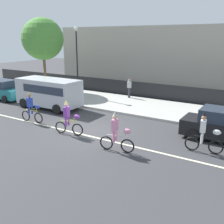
{
  "coord_description": "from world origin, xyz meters",
  "views": [
    {
      "loc": [
        8.73,
        -11.11,
        5.14
      ],
      "look_at": [
        1.08,
        1.2,
        1.0
      ],
      "focal_mm": 42.0,
      "sensor_mm": 36.0,
      "label": 1
    }
  ],
  "objects_px": {
    "parade_cyclist_purple": "(69,120)",
    "parade_cyclist_pink": "(117,134)",
    "parade_cyclist_zebra": "(205,135)",
    "parked_van_silver": "(49,91)",
    "parked_car_black": "(223,126)",
    "parked_car_teal": "(3,90)",
    "street_lamp_post": "(77,51)",
    "pedestrian_onlooker": "(129,88)",
    "parade_cyclist_cobalt": "(32,109)"
  },
  "relations": [
    {
      "from": "parade_cyclist_cobalt",
      "to": "parked_van_silver",
      "type": "relative_size",
      "value": 0.38
    },
    {
      "from": "parade_cyclist_pink",
      "to": "parked_van_silver",
      "type": "height_order",
      "value": "parked_van_silver"
    },
    {
      "from": "parade_cyclist_cobalt",
      "to": "parade_cyclist_zebra",
      "type": "relative_size",
      "value": 1.0
    },
    {
      "from": "parade_cyclist_pink",
      "to": "pedestrian_onlooker",
      "type": "relative_size",
      "value": 1.19
    },
    {
      "from": "parked_car_teal",
      "to": "parade_cyclist_zebra",
      "type": "bearing_deg",
      "value": -7.02
    },
    {
      "from": "parade_cyclist_cobalt",
      "to": "parked_car_teal",
      "type": "height_order",
      "value": "parade_cyclist_cobalt"
    },
    {
      "from": "parade_cyclist_purple",
      "to": "parked_car_teal",
      "type": "height_order",
      "value": "parade_cyclist_purple"
    },
    {
      "from": "parade_cyclist_zebra",
      "to": "parade_cyclist_purple",
      "type": "bearing_deg",
      "value": -167.78
    },
    {
      "from": "parade_cyclist_cobalt",
      "to": "parade_cyclist_pink",
      "type": "bearing_deg",
      "value": -8.17
    },
    {
      "from": "parked_car_black",
      "to": "parade_cyclist_zebra",
      "type": "bearing_deg",
      "value": -102.26
    },
    {
      "from": "parade_cyclist_cobalt",
      "to": "parked_car_teal",
      "type": "xyz_separation_m",
      "value": [
        -7.09,
        3.17,
        -0.06
      ]
    },
    {
      "from": "parade_cyclist_purple",
      "to": "pedestrian_onlooker",
      "type": "height_order",
      "value": "parade_cyclist_purple"
    },
    {
      "from": "parade_cyclist_pink",
      "to": "parked_car_black",
      "type": "xyz_separation_m",
      "value": [
        3.91,
        4.03,
        -0.06
      ]
    },
    {
      "from": "parade_cyclist_cobalt",
      "to": "parked_car_teal",
      "type": "bearing_deg",
      "value": 155.89
    },
    {
      "from": "parade_cyclist_cobalt",
      "to": "parade_cyclist_zebra",
      "type": "height_order",
      "value": "same"
    },
    {
      "from": "parade_cyclist_purple",
      "to": "parked_car_teal",
      "type": "xyz_separation_m",
      "value": [
        -10.5,
        3.62,
        -0.06
      ]
    },
    {
      "from": "street_lamp_post",
      "to": "parked_van_silver",
      "type": "bearing_deg",
      "value": -79.44
    },
    {
      "from": "parked_car_black",
      "to": "street_lamp_post",
      "type": "height_order",
      "value": "street_lamp_post"
    },
    {
      "from": "parade_cyclist_purple",
      "to": "parked_car_black",
      "type": "distance_m",
      "value": 8.08
    },
    {
      "from": "parade_cyclist_zebra",
      "to": "pedestrian_onlooker",
      "type": "relative_size",
      "value": 1.19
    },
    {
      "from": "parked_van_silver",
      "to": "parade_cyclist_zebra",
      "type": "bearing_deg",
      "value": -9.95
    },
    {
      "from": "parade_cyclist_zebra",
      "to": "parked_car_black",
      "type": "relative_size",
      "value": 0.47
    },
    {
      "from": "parked_car_teal",
      "to": "parked_car_black",
      "type": "bearing_deg",
      "value": -0.36
    },
    {
      "from": "parked_car_black",
      "to": "pedestrian_onlooker",
      "type": "height_order",
      "value": "pedestrian_onlooker"
    },
    {
      "from": "parade_cyclist_pink",
      "to": "street_lamp_post",
      "type": "xyz_separation_m",
      "value": [
        -9.1,
        8.41,
        3.15
      ]
    },
    {
      "from": "parked_van_silver",
      "to": "street_lamp_post",
      "type": "distance_m",
      "value": 5.18
    },
    {
      "from": "parked_car_teal",
      "to": "street_lamp_post",
      "type": "height_order",
      "value": "street_lamp_post"
    },
    {
      "from": "parade_cyclist_cobalt",
      "to": "parked_car_black",
      "type": "xyz_separation_m",
      "value": [
        10.7,
        3.06,
        -0.06
      ]
    },
    {
      "from": "parked_van_silver",
      "to": "parade_cyclist_purple",
      "type": "bearing_deg",
      "value": -35.75
    },
    {
      "from": "parade_cyclist_pink",
      "to": "parked_car_black",
      "type": "distance_m",
      "value": 5.62
    },
    {
      "from": "street_lamp_post",
      "to": "pedestrian_onlooker",
      "type": "relative_size",
      "value": 3.62
    },
    {
      "from": "parade_cyclist_pink",
      "to": "street_lamp_post",
      "type": "relative_size",
      "value": 0.33
    },
    {
      "from": "parade_cyclist_zebra",
      "to": "pedestrian_onlooker",
      "type": "distance_m",
      "value": 11.18
    },
    {
      "from": "parade_cyclist_purple",
      "to": "pedestrian_onlooker",
      "type": "distance_m",
      "value": 9.3
    },
    {
      "from": "parked_van_silver",
      "to": "parked_car_teal",
      "type": "distance_m",
      "value": 5.6
    },
    {
      "from": "parade_cyclist_cobalt",
      "to": "parked_van_silver",
      "type": "distance_m",
      "value": 3.47
    },
    {
      "from": "parade_cyclist_pink",
      "to": "parked_car_black",
      "type": "bearing_deg",
      "value": 45.86
    },
    {
      "from": "parade_cyclist_cobalt",
      "to": "pedestrian_onlooker",
      "type": "xyz_separation_m",
      "value": [
        2.19,
        8.77,
        0.17
      ]
    },
    {
      "from": "parade_cyclist_purple",
      "to": "parade_cyclist_pink",
      "type": "xyz_separation_m",
      "value": [
        3.37,
        -0.53,
        0.0
      ]
    },
    {
      "from": "pedestrian_onlooker",
      "to": "parade_cyclist_pink",
      "type": "bearing_deg",
      "value": -64.75
    },
    {
      "from": "parade_cyclist_cobalt",
      "to": "parade_cyclist_purple",
      "type": "xyz_separation_m",
      "value": [
        3.42,
        -0.45,
        0.0
      ]
    },
    {
      "from": "parked_car_teal",
      "to": "pedestrian_onlooker",
      "type": "xyz_separation_m",
      "value": [
        9.27,
        5.6,
        0.23
      ]
    },
    {
      "from": "parked_car_black",
      "to": "pedestrian_onlooker",
      "type": "relative_size",
      "value": 2.53
    },
    {
      "from": "pedestrian_onlooker",
      "to": "parked_car_teal",
      "type": "bearing_deg",
      "value": -148.88
    },
    {
      "from": "parade_cyclist_pink",
      "to": "pedestrian_onlooker",
      "type": "distance_m",
      "value": 10.77
    },
    {
      "from": "parked_car_teal",
      "to": "pedestrian_onlooker",
      "type": "distance_m",
      "value": 10.84
    },
    {
      "from": "parade_cyclist_cobalt",
      "to": "street_lamp_post",
      "type": "height_order",
      "value": "street_lamp_post"
    },
    {
      "from": "parade_cyclist_zebra",
      "to": "parked_van_silver",
      "type": "relative_size",
      "value": 0.38
    },
    {
      "from": "parked_car_black",
      "to": "pedestrian_onlooker",
      "type": "distance_m",
      "value": 10.25
    },
    {
      "from": "parade_cyclist_purple",
      "to": "parked_van_silver",
      "type": "bearing_deg",
      "value": 144.25
    }
  ]
}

